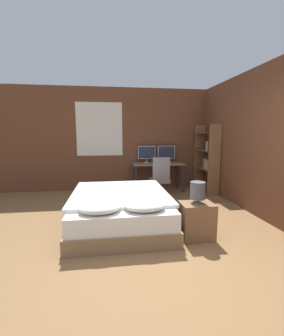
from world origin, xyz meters
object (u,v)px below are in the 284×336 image
office_chair (160,183)px  desk (158,167)px  keyboard (160,164)px  computer_mouse (170,163)px  bedside_lamp (198,191)px  monitor_right (166,153)px  nightstand (197,221)px  monitor_left (147,153)px  bed (120,208)px  bookshelf (208,156)px

office_chair → desk: bearing=81.7°
keyboard → computer_mouse: bearing=-0.0°
bedside_lamp → monitor_right: (0.29, 2.97, 0.28)m
nightstand → monitor_left: monitor_left is taller
computer_mouse → office_chair: bearing=-125.0°
desk → computer_mouse: (0.27, -0.19, 0.12)m
bed → monitor_left: 2.53m
desk → keyboard: 0.22m
monitor_left → monitor_right: size_ratio=1.00×
monitor_left → keyboard: bearing=-54.9°
office_chair → bookshelf: bookshelf is taller
keyboard → monitor_right: bearing=54.9°
bedside_lamp → computer_mouse: bearing=83.8°
keyboard → office_chair: size_ratio=0.36×
bed → desk: bearing=62.6°
desk → computer_mouse: computer_mouse is taller
bedside_lamp → bookshelf: bearing=62.9°
bedside_lamp → monitor_left: 2.99m
bed → desk: size_ratio=1.53×
monitor_right → nightstand: bearing=-95.5°
bookshelf → office_chair: bearing=-164.2°
bed → computer_mouse: (1.35, 1.90, 0.49)m
monitor_right → keyboard: monitor_right is taller
bed → bookshelf: size_ratio=1.17×
monitor_right → bookshelf: bookshelf is taller
bedside_lamp → computer_mouse: (0.28, 2.59, 0.05)m
bookshelf → monitor_right: bearing=150.7°
monitor_left → computer_mouse: 0.70m
monitor_left → office_chair: 1.12m
nightstand → desk: (0.02, 2.78, 0.38)m
bed → desk: 2.39m
monitor_right → office_chair: monitor_right is taller
monitor_left → computer_mouse: size_ratio=6.66×
desk → bed: bearing=-117.4°
bed → office_chair: bearing=54.5°
monitor_left → computer_mouse: (0.54, -0.39, -0.23)m
office_chair → computer_mouse: bearing=55.0°
keyboard → bookshelf: size_ratio=0.20×
nightstand → bedside_lamp: bearing=0.0°
nightstand → bedside_lamp: (0.00, 0.00, 0.45)m
nightstand → desk: desk is taller
bed → office_chair: size_ratio=2.07×
computer_mouse → bookshelf: bookshelf is taller
nightstand → monitor_right: (0.29, 2.97, 0.73)m
monitor_left → office_chair: size_ratio=0.48×
monitor_right → computer_mouse: 0.45m
monitor_right → bed: bearing=-120.6°
bed → nightstand: bearing=-32.6°
desk → monitor_right: monitor_right is taller
monitor_left → keyboard: size_ratio=1.33×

